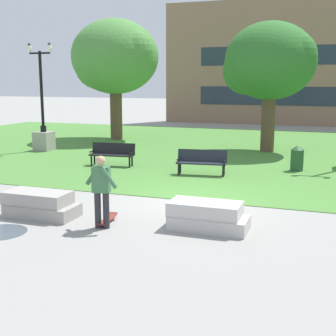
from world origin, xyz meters
TOP-DOWN VIEW (x-y plane):
  - ground_plane at (0.00, 0.00)m, footprint 140.00×140.00m
  - grass_lawn at (0.00, 10.00)m, footprint 40.00×20.00m
  - concrete_block_center at (-3.21, -2.72)m, footprint 1.85×0.90m
  - concrete_block_left at (1.04, -2.31)m, footprint 1.83×0.90m
  - person_skateboarder at (-1.29, -3.05)m, footprint 0.92×0.39m
  - skateboard at (-1.36, -2.67)m, footprint 0.32×1.04m
  - puddle at (-3.35, -4.11)m, footprint 1.22×1.22m
  - park_bench_near_left at (-0.74, 3.67)m, footprint 1.85×0.76m
  - park_bench_far_left at (-4.60, 4.26)m, footprint 1.84×0.71m
  - lamp_post_center at (-9.60, 6.90)m, footprint 1.32×0.80m
  - tree_far_left at (-8.24, 12.09)m, footprint 5.16×4.91m
  - tree_near_right at (0.67, 10.20)m, footprint 4.45×4.24m
  - trash_bin at (2.45, 5.60)m, footprint 0.49×0.49m
  - building_facade_distant at (2.39, 24.50)m, footprint 23.56×1.03m

SIDE VIEW (x-z plane):
  - ground_plane at x=0.00m, z-range 0.00..0.00m
  - puddle at x=-3.35m, z-range 0.00..0.01m
  - grass_lawn at x=0.00m, z-range 0.00..0.02m
  - skateboard at x=-1.36m, z-range 0.02..0.15m
  - concrete_block_center at x=-3.21m, z-range -0.01..0.63m
  - concrete_block_left at x=1.04m, z-range -0.01..0.63m
  - trash_bin at x=2.45m, z-range 0.02..0.98m
  - park_bench_near_left at x=-0.74m, z-range 0.09..0.99m
  - park_bench_far_left at x=-4.60m, z-range 0.09..0.99m
  - person_skateboarder at x=-1.29m, z-range 0.11..1.82m
  - lamp_post_center at x=-9.60m, z-range -1.51..3.62m
  - tree_near_right at x=0.67m, z-range 1.17..7.23m
  - tree_far_left at x=-8.24m, z-range 1.24..8.00m
  - building_facade_distant at x=2.39m, z-range -0.01..9.35m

